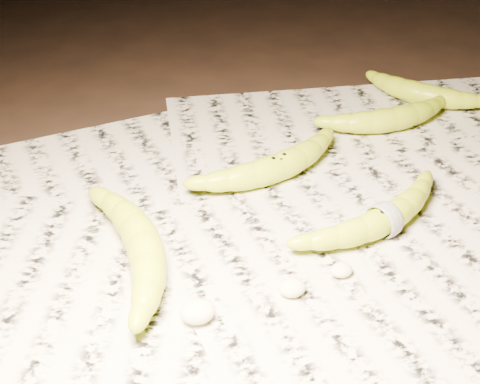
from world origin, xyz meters
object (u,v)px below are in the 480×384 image
object	(u,v)px
banana_taped	(385,217)
banana_upper_a	(392,117)
banana_left_b	(143,242)
banana_center	(277,165)
banana_upper_b	(422,92)

from	to	relation	value
banana_taped	banana_upper_a	bearing A→B (deg)	39.93
banana_left_b	banana_center	size ratio (longest dim) A/B	1.02
banana_upper_a	banana_upper_b	distance (m)	0.11
banana_taped	banana_upper_b	distance (m)	0.36
banana_center	banana_taped	xyz separation A→B (m)	(0.08, -0.15, -0.00)
banana_left_b	banana_taped	size ratio (longest dim) A/B	1.02
banana_left_b	banana_upper_b	bearing A→B (deg)	-64.79
banana_left_b	banana_upper_b	distance (m)	0.56
banana_left_b	banana_taped	bearing A→B (deg)	-98.96
banana_left_b	banana_taped	distance (m)	0.28
banana_left_b	banana_upper_b	size ratio (longest dim) A/B	1.22
banana_left_b	banana_upper_a	distance (m)	0.45
banana_center	banana_upper_a	xyz separation A→B (m)	(0.21, 0.07, -0.00)
banana_center	banana_upper_a	size ratio (longest dim) A/B	1.10
banana_center	banana_upper_b	xyz separation A→B (m)	(0.30, 0.14, -0.00)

